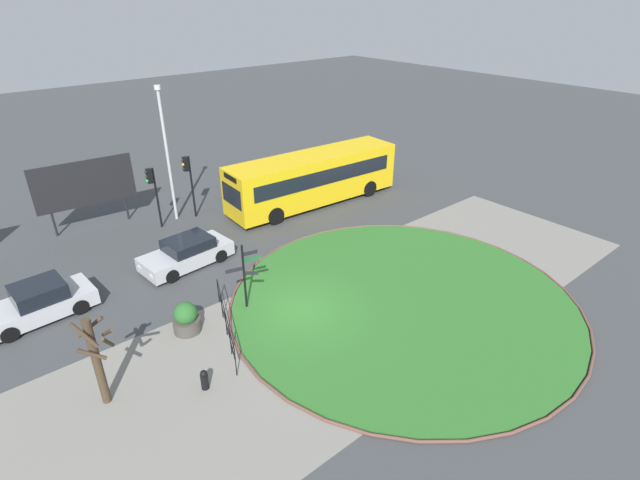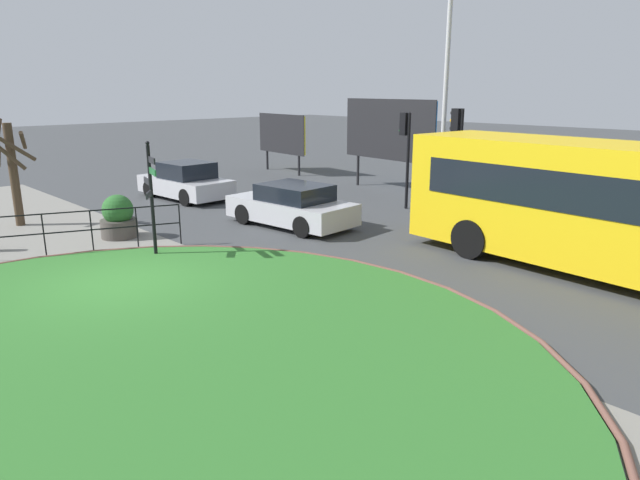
% 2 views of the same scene
% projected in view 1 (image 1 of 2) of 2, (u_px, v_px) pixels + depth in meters
% --- Properties ---
extents(ground, '(120.00, 120.00, 0.00)m').
position_uv_depth(ground, '(300.00, 312.00, 19.62)').
color(ground, '#3D3F42').
extents(sidewalk_paving, '(32.00, 8.66, 0.02)m').
position_uv_depth(sidewalk_paving, '(327.00, 331.00, 18.48)').
color(sidewalk_paving, gray).
rests_on(sidewalk_paving, ground).
extents(grass_island, '(14.12, 14.12, 0.10)m').
position_uv_depth(grass_island, '(403.00, 300.00, 20.26)').
color(grass_island, '#2D6B28').
rests_on(grass_island, ground).
extents(grass_kerb_ring, '(14.43, 14.43, 0.11)m').
position_uv_depth(grass_kerb_ring, '(403.00, 300.00, 20.25)').
color(grass_kerb_ring, brown).
rests_on(grass_kerb_ring, ground).
extents(signpost_directional, '(1.41, 0.57, 2.95)m').
position_uv_depth(signpost_directional, '(245.00, 273.00, 19.06)').
color(signpost_directional, black).
rests_on(signpost_directional, ground).
extents(bollard_foreground, '(0.25, 0.25, 0.75)m').
position_uv_depth(bollard_foreground, '(204.00, 379.00, 15.68)').
color(bollard_foreground, black).
rests_on(bollard_foreground, ground).
extents(railing_grass_edge, '(1.74, 4.23, 1.14)m').
position_uv_depth(railing_grass_edge, '(226.00, 320.00, 17.96)').
color(railing_grass_edge, black).
rests_on(railing_grass_edge, ground).
extents(bus_yellow, '(10.93, 3.16, 3.01)m').
position_uv_depth(bus_yellow, '(313.00, 178.00, 28.84)').
color(bus_yellow, yellow).
rests_on(bus_yellow, ground).
extents(car_near_lane, '(4.19, 2.08, 1.44)m').
position_uv_depth(car_near_lane, '(38.00, 303.00, 19.02)').
color(car_near_lane, '#B7B7BC').
rests_on(car_near_lane, ground).
extents(car_far_lane, '(4.31, 2.19, 1.33)m').
position_uv_depth(car_far_lane, '(187.00, 253.00, 22.67)').
color(car_far_lane, '#B7B7BC').
rests_on(car_far_lane, ground).
extents(traffic_light_near, '(0.49, 0.27, 3.57)m').
position_uv_depth(traffic_light_near, '(188.00, 173.00, 26.56)').
color(traffic_light_near, black).
rests_on(traffic_light_near, ground).
extents(traffic_light_far, '(0.49, 0.27, 3.38)m').
position_uv_depth(traffic_light_far, '(152.00, 185.00, 25.40)').
color(traffic_light_far, black).
rests_on(traffic_light_far, ground).
extents(lamppost_tall, '(0.32, 0.32, 7.34)m').
position_uv_depth(lamppost_tall, '(167.00, 151.00, 25.75)').
color(lamppost_tall, '#B7B7BC').
rests_on(lamppost_tall, ground).
extents(billboard_right, '(5.02, 0.57, 3.78)m').
position_uv_depth(billboard_right, '(84.00, 184.00, 25.42)').
color(billboard_right, black).
rests_on(billboard_right, ground).
extents(planter_near_signpost, '(1.03, 1.03, 1.26)m').
position_uv_depth(planter_near_signpost, '(186.00, 319.00, 18.26)').
color(planter_near_signpost, '#47423D').
rests_on(planter_near_signpost, ground).
extents(street_tree_bare, '(1.15, 1.22, 3.31)m').
position_uv_depth(street_tree_bare, '(97.00, 356.00, 14.54)').
color(street_tree_bare, '#423323').
rests_on(street_tree_bare, ground).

